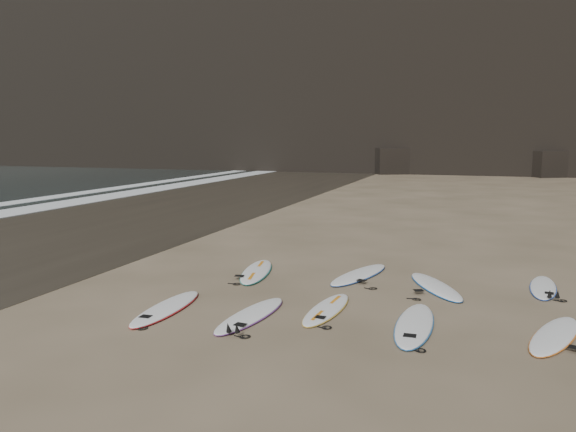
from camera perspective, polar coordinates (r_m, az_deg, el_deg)
name	(u,v)px	position (r m, az deg, el deg)	size (l,w,h in m)	color
ground	(353,317)	(11.41, 6.66, -10.11)	(240.00, 240.00, 0.00)	#897559
wet_sand	(110,218)	(25.86, -17.64, -0.23)	(12.00, 200.00, 0.01)	#383026
foam_near	(11,213)	(29.43, -26.32, 0.32)	(2.20, 200.00, 0.05)	white
surfboard_0	(167,308)	(12.01, -12.24, -9.08)	(0.63, 2.64, 0.09)	white
surfboard_1	(251,315)	(11.33, -3.79, -9.96)	(0.62, 2.57, 0.09)	white
surfboard_2	(327,309)	(11.71, 3.95, -9.38)	(0.57, 2.39, 0.09)	white
surfboard_3	(415,324)	(11.02, 12.73, -10.65)	(0.66, 2.73, 0.10)	white
surfboard_4	(555,335)	(11.28, 25.47, -10.84)	(0.60, 2.51, 0.09)	white
surfboard_5	(256,271)	(14.83, -3.23, -5.61)	(0.66, 2.76, 0.10)	white
surfboard_6	(359,274)	(14.60, 7.25, -5.89)	(0.66, 2.75, 0.10)	white
surfboard_7	(436,286)	(13.82, 14.76, -6.89)	(0.63, 2.64, 0.09)	white
surfboard_8	(543,287)	(14.61, 24.49, -6.58)	(0.56, 2.32, 0.08)	white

